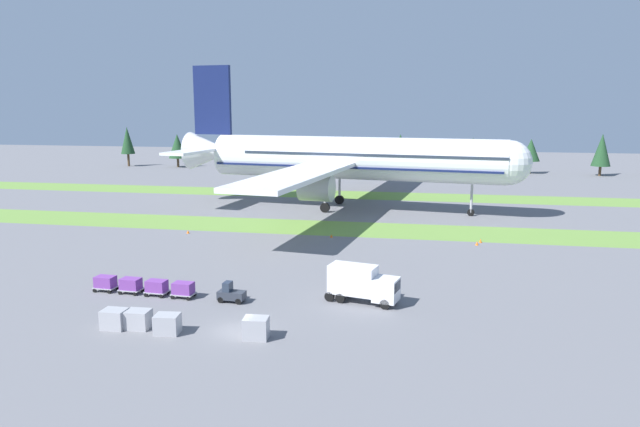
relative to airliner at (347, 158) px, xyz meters
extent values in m
plane|color=slate|center=(-1.01, -59.61, -9.31)|extent=(400.00, 400.00, 0.00)
cube|color=olive|center=(-1.01, -17.17, -9.31)|extent=(320.00, 10.96, 0.01)
cube|color=olive|center=(-1.01, 16.76, -9.31)|extent=(320.00, 10.96, 0.01)
cylinder|color=white|center=(1.53, -0.20, -0.03)|extent=(53.00, 14.45, 7.57)
sphere|color=white|center=(27.53, -3.68, -0.03)|extent=(7.42, 7.42, 7.42)
cone|color=white|center=(-27.01, 3.61, 0.54)|extent=(9.83, 8.32, 7.19)
cube|color=#141E4C|center=(1.53, -0.20, -1.36)|extent=(51.75, 14.43, 0.36)
cube|color=#283342|center=(4.70, -0.63, 0.91)|extent=(46.67, 13.68, 0.44)
cube|color=white|center=(1.19, 21.41, -0.79)|extent=(12.90, 35.98, 0.68)
cylinder|color=#A3A3A8|center=(1.73, 16.01, -3.28)|extent=(5.62, 4.81, 4.17)
cube|color=white|center=(-4.47, -20.97, -0.79)|extent=(12.90, 35.98, 0.68)
cylinder|color=#A3A3A8|center=(-2.54, -15.91, -3.28)|extent=(5.62, 4.81, 4.17)
cube|color=white|center=(-25.22, 12.12, 1.10)|extent=(6.31, 13.30, 0.48)
cube|color=white|center=(-27.52, -5.07, 1.10)|extent=(6.31, 13.30, 0.48)
cube|color=#141E4C|center=(-26.37, 3.52, 10.19)|extent=(7.53, 1.80, 12.88)
cylinder|color=#A3A3A8|center=(21.82, -2.92, -4.94)|extent=(0.44, 0.44, 7.54)
cylinder|color=black|center=(21.82, -2.92, -8.71)|extent=(1.25, 0.58, 1.20)
cylinder|color=#A3A3A8|center=(-2.03, 4.86, -4.81)|extent=(0.44, 0.44, 7.29)
cylinder|color=black|center=(-2.03, 4.86, -8.46)|extent=(1.76, 0.81, 1.70)
cylinder|color=#A3A3A8|center=(-3.24, -4.15, -4.81)|extent=(0.44, 0.44, 7.29)
cylinder|color=black|center=(-3.24, -4.15, -8.46)|extent=(1.76, 0.81, 1.70)
cube|color=#2D333D|center=(-3.79, -52.75, -8.62)|extent=(2.68, 1.46, 0.77)
cube|color=#283342|center=(-4.18, -52.72, -7.79)|extent=(0.77, 1.13, 0.90)
cylinder|color=black|center=(-2.85, -52.25, -9.01)|extent=(0.61, 0.24, 0.60)
cylinder|color=black|center=(-2.92, -53.35, -9.01)|extent=(0.61, 0.24, 0.60)
cylinder|color=black|center=(-4.66, -52.14, -9.01)|extent=(0.61, 0.24, 0.60)
cylinder|color=black|center=(-4.73, -53.24, -9.01)|extent=(0.61, 0.24, 0.60)
cube|color=#A3A3A8|center=(-8.88, -52.42, -8.91)|extent=(2.29, 1.64, 0.10)
cube|color=#70388E|center=(-8.88, -52.42, -8.31)|extent=(2.02, 1.44, 1.10)
cylinder|color=black|center=(-8.00, -51.79, -9.11)|extent=(0.41, 0.14, 0.40)
cylinder|color=black|center=(-8.09, -53.17, -9.11)|extent=(0.41, 0.14, 0.40)
cylinder|color=black|center=(-9.67, -51.68, -9.11)|extent=(0.41, 0.14, 0.40)
cylinder|color=black|center=(-9.76, -53.06, -9.11)|extent=(0.41, 0.14, 0.40)
cube|color=#A3A3A8|center=(-11.77, -52.24, -8.91)|extent=(2.29, 1.64, 0.10)
cube|color=#70388E|center=(-11.77, -52.24, -8.31)|extent=(2.02, 1.44, 1.10)
cylinder|color=black|center=(-10.90, -51.61, -9.11)|extent=(0.41, 0.14, 0.40)
cylinder|color=black|center=(-10.98, -52.98, -9.11)|extent=(0.41, 0.14, 0.40)
cylinder|color=black|center=(-12.57, -51.50, -9.11)|extent=(0.41, 0.14, 0.40)
cylinder|color=black|center=(-12.65, -52.88, -9.11)|extent=(0.41, 0.14, 0.40)
cube|color=#A3A3A8|center=(-14.67, -52.06, -8.91)|extent=(2.29, 1.64, 0.10)
cube|color=#70388E|center=(-14.67, -52.06, -8.31)|extent=(2.02, 1.44, 1.10)
cylinder|color=black|center=(-13.79, -51.42, -9.11)|extent=(0.41, 0.14, 0.40)
cylinder|color=black|center=(-13.88, -52.80, -9.11)|extent=(0.41, 0.14, 0.40)
cylinder|color=black|center=(-15.46, -51.32, -9.11)|extent=(0.41, 0.14, 0.40)
cylinder|color=black|center=(-15.55, -52.69, -9.11)|extent=(0.41, 0.14, 0.40)
cube|color=#A3A3A8|center=(-17.56, -51.88, -8.91)|extent=(2.29, 1.64, 0.10)
cube|color=#70388E|center=(-17.56, -51.88, -8.31)|extent=(2.02, 1.44, 1.10)
cylinder|color=black|center=(-16.69, -51.24, -9.11)|extent=(0.41, 0.14, 0.40)
cylinder|color=black|center=(-16.77, -52.62, -9.11)|extent=(0.41, 0.14, 0.40)
cylinder|color=black|center=(-18.35, -51.13, -9.11)|extent=(0.41, 0.14, 0.40)
cylinder|color=black|center=(-18.44, -52.51, -9.11)|extent=(0.41, 0.14, 0.40)
cube|color=silver|center=(10.93, -51.09, -7.73)|extent=(2.66, 2.74, 2.20)
cube|color=#283342|center=(11.96, -51.33, -7.29)|extent=(0.55, 2.03, 0.97)
cube|color=silver|center=(7.67, -50.34, -7.13)|extent=(4.90, 3.26, 2.80)
cylinder|color=black|center=(11.37, -50.17, -8.83)|extent=(1.00, 0.51, 0.96)
cylinder|color=black|center=(10.92, -52.12, -8.83)|extent=(1.00, 0.51, 0.96)
cylinder|color=black|center=(7.02, -49.16, -8.83)|extent=(1.00, 0.51, 0.96)
cylinder|color=black|center=(6.56, -51.11, -8.83)|extent=(1.00, 0.51, 0.96)
cylinder|color=black|center=(5.92, -48.90, -8.83)|extent=(1.00, 0.51, 0.96)
cylinder|color=black|center=(5.47, -50.85, -8.83)|extent=(1.00, 0.51, 0.96)
cylinder|color=black|center=(5.61, -46.68, -8.88)|extent=(0.18, 0.18, 0.85)
cylinder|color=black|center=(5.69, -46.47, -8.88)|extent=(0.18, 0.18, 0.85)
cylinder|color=orange|center=(5.65, -46.57, -8.15)|extent=(0.36, 0.36, 0.62)
sphere|color=tan|center=(5.65, -46.57, -7.69)|extent=(0.24, 0.24, 0.24)
cylinder|color=orange|center=(5.57, -46.79, -8.18)|extent=(0.10, 0.10, 0.58)
cylinder|color=orange|center=(5.73, -46.36, -8.18)|extent=(0.10, 0.10, 0.58)
cube|color=#A3A3A8|center=(-11.37, -61.05, -8.48)|extent=(2.01, 1.61, 1.66)
cube|color=#A3A3A8|center=(-9.38, -60.70, -8.51)|extent=(2.05, 1.67, 1.59)
cube|color=#A3A3A8|center=(-6.45, -61.32, -8.49)|extent=(2.15, 1.79, 1.64)
cube|color=#A3A3A8|center=(1.11, -61.00, -8.43)|extent=(2.12, 1.75, 1.77)
cone|color=orange|center=(-20.17, -24.69, -9.08)|extent=(0.44, 0.44, 0.47)
cone|color=orange|center=(21.85, -22.91, -9.04)|extent=(0.44, 0.44, 0.54)
cone|color=orange|center=(1.11, -23.47, -9.08)|extent=(0.44, 0.44, 0.45)
cone|color=orange|center=(21.26, -24.54, -9.06)|extent=(0.44, 0.44, 0.51)
cylinder|color=#4C3823|center=(-76.04, 61.75, -7.39)|extent=(0.70, 0.70, 3.84)
cone|color=#1E4223|center=(-76.04, 61.75, -1.41)|extent=(4.17, 4.17, 8.12)
cylinder|color=#4C3823|center=(-60.01, 61.95, -7.93)|extent=(0.70, 0.70, 2.76)
cone|color=#1E4223|center=(-60.01, 61.95, -2.95)|extent=(5.25, 5.25, 7.19)
cylinder|color=#4C3823|center=(-43.11, 65.23, -7.43)|extent=(0.70, 0.70, 3.75)
cone|color=#1E4223|center=(-43.11, 65.23, -2.49)|extent=(3.72, 3.72, 6.14)
cylinder|color=#4C3823|center=(-28.05, 60.26, -8.05)|extent=(0.70, 0.70, 2.52)
cone|color=#1E4223|center=(-28.05, 60.26, -3.11)|extent=(4.72, 4.72, 7.36)
cylinder|color=#4C3823|center=(-9.73, 63.14, -7.94)|extent=(0.70, 0.70, 2.75)
cone|color=#1E4223|center=(-9.73, 63.14, -3.00)|extent=(6.05, 6.05, 7.12)
cylinder|color=#4C3823|center=(6.51, 60.83, -7.50)|extent=(0.70, 0.70, 3.63)
cone|color=#1E4223|center=(6.51, 60.83, -2.20)|extent=(4.59, 4.59, 6.98)
cylinder|color=#4C3823|center=(26.25, 63.19, -7.70)|extent=(0.70, 0.70, 3.21)
cone|color=#1E4223|center=(26.25, 63.19, -2.83)|extent=(3.77, 3.77, 6.53)
cylinder|color=#4C3823|center=(41.73, 63.98, -7.59)|extent=(0.70, 0.70, 3.44)
cone|color=#1E4223|center=(41.73, 63.98, -2.86)|extent=(5.00, 5.00, 6.03)
cylinder|color=#4C3823|center=(59.22, 61.85, -8.00)|extent=(0.70, 0.70, 2.62)
cone|color=#1E4223|center=(59.22, 61.85, -2.43)|extent=(4.88, 4.88, 8.53)
camera|label=1|loc=(14.50, -104.59, 9.52)|focal=33.05mm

